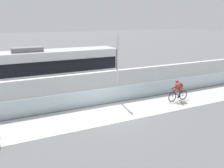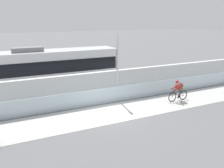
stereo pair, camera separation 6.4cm
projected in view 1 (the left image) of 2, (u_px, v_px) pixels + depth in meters
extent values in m
plane|color=slate|center=(111.00, 113.00, 15.66)|extent=(200.00, 200.00, 0.00)
cube|color=beige|center=(111.00, 113.00, 15.66)|extent=(32.00, 3.20, 0.01)
cube|color=silver|center=(100.00, 97.00, 17.11)|extent=(32.00, 0.05, 1.14)
cube|color=white|center=(91.00, 85.00, 18.56)|extent=(32.00, 0.36, 1.96)
cube|color=#595654|center=(81.00, 89.00, 20.98)|extent=(32.00, 0.08, 0.01)
cube|color=#595654|center=(76.00, 85.00, 22.22)|extent=(32.00, 0.08, 0.01)
cube|color=silver|center=(54.00, 69.00, 20.19)|extent=(11.00, 2.50, 3.10)
cube|color=black|center=(53.00, 65.00, 20.10)|extent=(10.56, 2.54, 1.04)
cube|color=#19599E|center=(55.00, 84.00, 20.55)|extent=(10.78, 2.53, 0.28)
cube|color=slate|center=(27.00, 50.00, 18.90)|extent=(2.40, 1.10, 0.36)
cube|color=#232326|center=(11.00, 91.00, 19.12)|extent=(1.40, 1.88, 0.20)
cylinder|color=black|center=(12.00, 94.00, 18.52)|extent=(0.60, 0.10, 0.60)
cylinder|color=black|center=(11.00, 90.00, 19.76)|extent=(0.60, 0.10, 0.60)
cube|color=#232326|center=(92.00, 81.00, 22.08)|extent=(1.40, 1.88, 0.20)
cylinder|color=black|center=(95.00, 84.00, 21.47)|extent=(0.60, 0.10, 0.60)
cylinder|color=black|center=(90.00, 80.00, 22.72)|extent=(0.60, 0.10, 0.60)
cube|color=black|center=(111.00, 63.00, 22.48)|extent=(0.16, 2.54, 2.94)
torus|color=black|center=(172.00, 97.00, 17.69)|extent=(0.72, 0.06, 0.72)
cylinder|color=#99999E|center=(172.00, 97.00, 17.69)|extent=(0.07, 0.10, 0.07)
torus|color=black|center=(183.00, 95.00, 18.13)|extent=(0.72, 0.06, 0.72)
cylinder|color=#99999E|center=(183.00, 95.00, 18.13)|extent=(0.07, 0.10, 0.07)
cylinder|color=maroon|center=(176.00, 94.00, 17.78)|extent=(0.60, 0.04, 0.58)
cylinder|color=maroon|center=(180.00, 93.00, 17.93)|extent=(0.22, 0.04, 0.59)
cylinder|color=maroon|center=(177.00, 90.00, 17.74)|extent=(0.76, 0.04, 0.07)
cylinder|color=maroon|center=(181.00, 96.00, 18.05)|extent=(0.43, 0.03, 0.09)
cylinder|color=maroon|center=(182.00, 92.00, 18.01)|extent=(0.27, 0.02, 0.53)
cylinder|color=black|center=(173.00, 94.00, 17.64)|extent=(0.08, 0.03, 0.49)
cube|color=black|center=(181.00, 89.00, 17.89)|extent=(0.24, 0.10, 0.05)
cylinder|color=black|center=(173.00, 89.00, 17.56)|extent=(0.03, 0.58, 0.03)
cylinder|color=#262628|center=(179.00, 97.00, 17.97)|extent=(0.18, 0.02, 0.18)
cube|color=maroon|center=(179.00, 86.00, 17.74)|extent=(0.50, 0.28, 0.51)
cube|color=#8C5919|center=(180.00, 87.00, 17.80)|extent=(0.38, 0.30, 0.38)
sphere|color=beige|center=(177.00, 82.00, 17.54)|extent=(0.20, 0.20, 0.20)
sphere|color=red|center=(177.00, 82.00, 17.54)|extent=(0.23, 0.23, 0.23)
cylinder|color=maroon|center=(175.00, 87.00, 17.58)|extent=(0.44, 0.41, 0.41)
cylinder|color=maroon|center=(175.00, 87.00, 17.58)|extent=(0.44, 0.41, 0.41)
cylinder|color=#384766|center=(180.00, 93.00, 17.94)|extent=(0.29, 0.33, 0.80)
cylinder|color=#384766|center=(180.00, 92.00, 17.90)|extent=(0.29, 0.33, 0.54)
cylinder|color=gray|center=(117.00, 99.00, 18.15)|extent=(0.24, 0.24, 0.20)
cylinder|color=silver|center=(118.00, 72.00, 17.59)|extent=(0.12, 0.12, 4.20)
cone|color=white|center=(118.00, 37.00, 16.91)|extent=(0.28, 0.28, 0.90)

